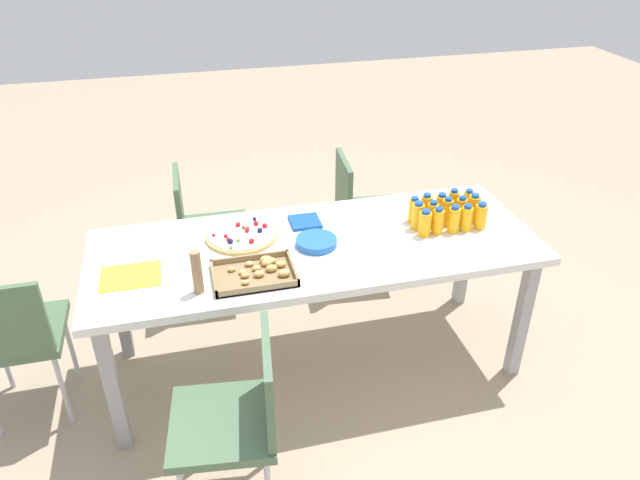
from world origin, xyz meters
name	(u,v)px	position (x,y,z in m)	size (l,w,h in m)	color
ground_plane	(316,362)	(0.00, 0.00, 0.00)	(12.00, 12.00, 0.00)	tan
party_table	(316,256)	(0.00, 0.00, 0.68)	(2.13, 0.80, 0.75)	white
chair_near_left	(362,207)	(-0.48, -0.76, 0.50)	(0.43, 0.43, 0.83)	#4C6B4C
chair_end	(13,335)	(1.40, 0.03, 0.50)	(0.40, 0.40, 0.83)	#4C6B4C
chair_near_right	(202,225)	(0.50, -0.77, 0.50)	(0.41, 0.41, 0.83)	#4C6B4C
chair_far_right	(239,413)	(0.48, 0.73, 0.50)	(0.45, 0.45, 0.83)	#4C6B4C
juice_bottle_0	(468,203)	(-0.83, -0.10, 0.82)	(0.05, 0.05, 0.14)	#F9AD14
juice_bottle_1	(453,203)	(-0.75, -0.10, 0.82)	(0.05, 0.05, 0.15)	#FAAC14
juice_bottle_2	(441,206)	(-0.68, -0.10, 0.82)	(0.06, 0.06, 0.14)	#F8AD14
juice_bottle_3	(426,207)	(-0.60, -0.10, 0.82)	(0.06, 0.06, 0.14)	#F8AE14
juice_bottle_4	(414,210)	(-0.53, -0.09, 0.82)	(0.06, 0.06, 0.14)	#F9AF14
juice_bottle_5	(474,208)	(-0.83, -0.02, 0.82)	(0.06, 0.06, 0.15)	#FAAE14
juice_bottle_6	(461,211)	(-0.76, -0.02, 0.82)	(0.05, 0.05, 0.15)	#F9AF14
juice_bottle_7	(447,212)	(-0.68, -0.02, 0.82)	(0.05, 0.05, 0.15)	#F9AB14
juice_bottle_8	(432,214)	(-0.60, -0.03, 0.82)	(0.05, 0.05, 0.14)	#FBAE14
juice_bottle_9	(418,216)	(-0.52, -0.02, 0.82)	(0.06, 0.06, 0.15)	#FAAE14
juice_bottle_10	(481,216)	(-0.83, 0.05, 0.82)	(0.06, 0.06, 0.14)	#F8AC14
juice_bottle_11	(466,218)	(-0.75, 0.05, 0.82)	(0.06, 0.06, 0.14)	#FAB014
juice_bottle_12	(454,220)	(-0.68, 0.05, 0.82)	(0.06, 0.06, 0.14)	#F9AD14
juice_bottle_13	(438,221)	(-0.60, 0.05, 0.82)	(0.05, 0.05, 0.14)	#FAAE14
juice_bottle_14	(425,224)	(-0.53, 0.05, 0.82)	(0.06, 0.06, 0.14)	#F9AC14
fruit_pizza	(242,235)	(0.33, -0.15, 0.76)	(0.35, 0.35, 0.05)	tan
snack_tray	(257,272)	(0.31, 0.19, 0.77)	(0.36, 0.26, 0.04)	olive
plate_stack	(317,242)	(0.00, 0.01, 0.77)	(0.20, 0.20, 0.03)	blue
napkin_stack	(305,222)	(0.01, -0.21, 0.76)	(0.15, 0.15, 0.02)	#194CA5
cardboard_tube	(197,272)	(0.57, 0.26, 0.85)	(0.04, 0.04, 0.20)	#9E7A56
paper_folder	(131,276)	(0.85, 0.07, 0.76)	(0.26, 0.20, 0.01)	yellow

